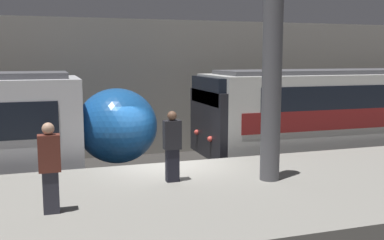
{
  "coord_description": "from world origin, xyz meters",
  "views": [
    {
      "loc": [
        -3.01,
        -11.24,
        3.9
      ],
      "look_at": [
        0.95,
        0.91,
        2.08
      ],
      "focal_mm": 42.0,
      "sensor_mm": 36.0,
      "label": 1
    }
  ],
  "objects": [
    {
      "name": "ground_plane",
      "position": [
        0.0,
        0.0,
        0.0
      ],
      "size": [
        120.0,
        120.0,
        0.0
      ],
      "primitive_type": "plane",
      "color": "#33302D"
    },
    {
      "name": "person_waiting",
      "position": [
        -0.39,
        -1.8,
        1.95
      ],
      "size": [
        0.38,
        0.24,
        1.59
      ],
      "color": "black",
      "rests_on": "platform"
    },
    {
      "name": "platform",
      "position": [
        0.0,
        -2.69,
        0.56
      ],
      "size": [
        40.0,
        5.39,
        1.11
      ],
      "color": "gray",
      "rests_on": "ground"
    },
    {
      "name": "support_pillar_near",
      "position": [
        1.75,
        -2.34,
        3.13
      ],
      "size": [
        0.44,
        0.44,
        4.03
      ],
      "color": "#56565B",
      "rests_on": "platform"
    },
    {
      "name": "person_walking",
      "position": [
        -3.0,
        -3.11,
        1.98
      ],
      "size": [
        0.38,
        0.24,
        1.64
      ],
      "color": "#2D2D38",
      "rests_on": "platform"
    },
    {
      "name": "station_rear_barrier",
      "position": [
        0.0,
        6.13,
        2.66
      ],
      "size": [
        50.0,
        0.15,
        5.32
      ],
      "color": "#9E998E",
      "rests_on": "ground"
    }
  ]
}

